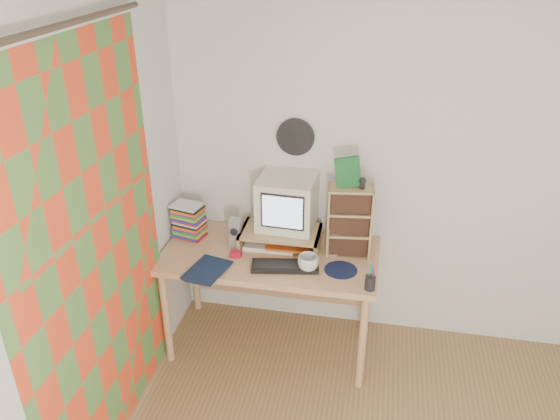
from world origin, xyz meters
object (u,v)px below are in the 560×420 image
at_px(keyboard, 285,266).
at_px(mug, 308,263).
at_px(cd_rack, 349,221).
at_px(crt_monitor, 286,204).
at_px(diary, 192,265).
at_px(desk, 272,265).
at_px(dvd_stack, 188,218).

xyz_separation_m(keyboard, mug, (0.14, 0.01, 0.04)).
distance_m(keyboard, cd_rack, 0.50).
bearing_deg(keyboard, crt_monitor, 90.11).
bearing_deg(diary, desk, 50.01).
xyz_separation_m(crt_monitor, mug, (0.19, -0.30, -0.24)).
xyz_separation_m(keyboard, cd_rack, (0.36, 0.26, 0.22)).
distance_m(cd_rack, diary, 1.02).
bearing_deg(cd_rack, keyboard, -151.59).
bearing_deg(diary, cd_rack, 34.66).
relative_size(desk, mug, 10.84).
height_order(keyboard, mug, mug).
distance_m(keyboard, dvd_stack, 0.77).
bearing_deg(mug, cd_rack, 48.85).
bearing_deg(dvd_stack, desk, 8.80).
xyz_separation_m(desk, crt_monitor, (0.08, 0.09, 0.43)).
xyz_separation_m(mug, diary, (-0.71, -0.12, -0.03)).
relative_size(keyboard, mug, 3.23).
bearing_deg(desk, keyboard, -59.68).
bearing_deg(mug, diary, -170.75).
relative_size(keyboard, dvd_stack, 1.51).
distance_m(dvd_stack, mug, 0.90).
xyz_separation_m(cd_rack, mug, (-0.22, -0.25, -0.18)).
xyz_separation_m(desk, dvd_stack, (-0.59, 0.05, 0.27)).
height_order(cd_rack, diary, cd_rack).
bearing_deg(keyboard, mug, -6.65).
distance_m(crt_monitor, mug, 0.43).
distance_m(crt_monitor, cd_rack, 0.42).
bearing_deg(mug, dvd_stack, 163.02).
distance_m(desk, mug, 0.39).
xyz_separation_m(dvd_stack, diary, (0.15, -0.38, -0.11)).
relative_size(keyboard, diary, 1.61).
relative_size(desk, dvd_stack, 5.07).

